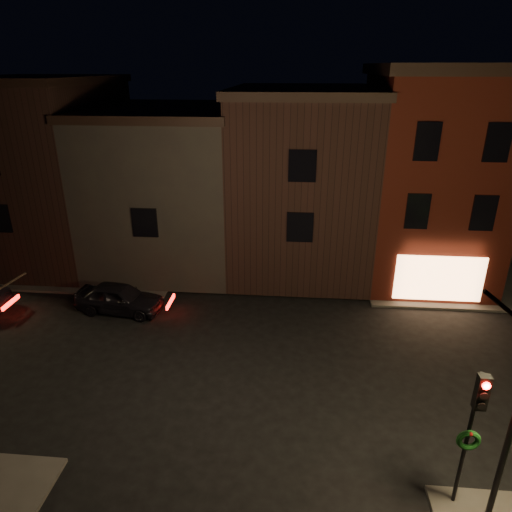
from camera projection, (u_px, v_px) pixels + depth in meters
The scene contains 8 objects.
ground at pixel (256, 366), 17.29m from camera, with size 120.00×120.00×0.00m, color black.
sidewalk_far_left at pixel (35, 204), 37.31m from camera, with size 30.00×30.00×0.12m, color #2D2B28.
corner_building at pixel (429, 174), 23.24m from camera, with size 6.50×8.50×10.50m.
row_building_a at pixel (301, 178), 24.95m from camera, with size 7.30×10.30×9.40m.
row_building_b at pixel (172, 184), 25.74m from camera, with size 7.80×10.30×8.40m.
row_building_c at pixel (47, 168), 26.06m from camera, with size 7.30×10.30×9.90m.
traffic_signal at pixel (473, 422), 10.68m from camera, with size 0.58×0.38×4.05m.
parked_car_a at pixel (119, 298), 20.88m from camera, with size 1.61×4.00×1.36m, color black.
Camera 1 is at (1.28, -14.29, 10.51)m, focal length 32.00 mm.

